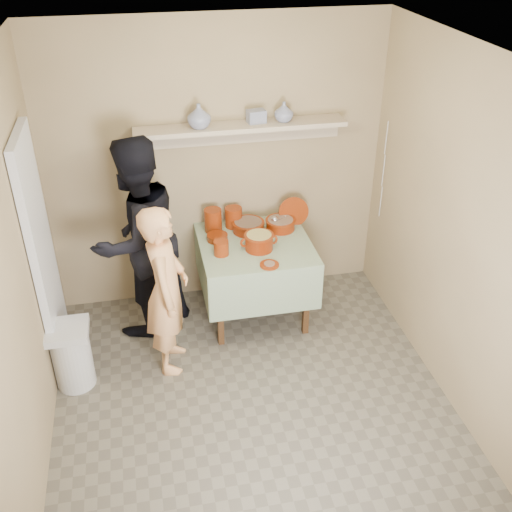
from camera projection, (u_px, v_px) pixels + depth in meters
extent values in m
plane|color=#635C4E|center=(257.00, 416.00, 4.52)|extent=(3.50, 3.50, 0.00)
cube|color=silver|center=(43.00, 259.00, 4.54)|extent=(0.06, 0.70, 2.00)
cylinder|color=maroon|center=(213.00, 220.00, 5.37)|extent=(0.16, 0.16, 0.21)
cylinder|color=maroon|center=(234.00, 217.00, 5.45)|extent=(0.16, 0.16, 0.19)
cylinder|color=maroon|center=(221.00, 248.00, 5.03)|extent=(0.13, 0.13, 0.13)
cylinder|color=maroon|center=(217.00, 237.00, 5.26)|extent=(0.19, 0.19, 0.05)
cylinder|color=maroon|center=(294.00, 212.00, 5.48)|extent=(0.28, 0.10, 0.27)
imported|color=navy|center=(284.00, 112.00, 5.04)|extent=(0.17, 0.17, 0.17)
imported|color=navy|center=(199.00, 116.00, 4.89)|extent=(0.21, 0.21, 0.20)
cube|color=navy|center=(256.00, 116.00, 5.03)|extent=(0.17, 0.13, 0.11)
imported|color=#F4A969|center=(166.00, 290.00, 4.67)|extent=(0.42, 0.57, 1.45)
imported|color=black|center=(137.00, 239.00, 5.03)|extent=(1.10, 1.07, 1.79)
cube|color=#9F8761|center=(217.00, 166.00, 5.32)|extent=(3.00, 0.02, 2.60)
cube|color=#9F8761|center=(347.00, 507.00, 2.38)|extent=(3.00, 0.02, 2.60)
cube|color=#9F8761|center=(11.00, 299.00, 3.59)|extent=(0.02, 3.50, 2.60)
cube|color=#9F8761|center=(472.00, 247.00, 4.11)|extent=(0.02, 3.50, 2.60)
cube|color=silver|center=(257.00, 64.00, 3.17)|extent=(3.00, 3.50, 0.02)
cube|color=#4C2D16|center=(220.00, 310.00, 5.07)|extent=(0.05, 0.05, 0.71)
cube|color=#4C2D16|center=(306.00, 300.00, 5.20)|extent=(0.05, 0.05, 0.71)
cube|color=#4C2D16|center=(208.00, 264.00, 5.70)|extent=(0.05, 0.05, 0.71)
cube|color=#4C2D16|center=(285.00, 255.00, 5.84)|extent=(0.05, 0.05, 0.71)
cube|color=#4C2D16|center=(255.00, 245.00, 5.26)|extent=(0.90, 0.90, 0.04)
cube|color=#22591E|center=(255.00, 243.00, 5.24)|extent=(0.96, 0.96, 0.01)
cube|color=#22591E|center=(267.00, 294.00, 4.95)|extent=(0.96, 0.01, 0.44)
cube|color=#22591E|center=(245.00, 238.00, 5.76)|extent=(0.96, 0.01, 0.44)
cube|color=#22591E|center=(202.00, 270.00, 5.27)|extent=(0.01, 0.96, 0.44)
cube|color=#22591E|center=(307.00, 258.00, 5.44)|extent=(0.01, 0.96, 0.44)
cylinder|color=#621807|center=(248.00, 227.00, 5.39)|extent=(0.28, 0.28, 0.09)
cylinder|color=maroon|center=(248.00, 223.00, 5.37)|extent=(0.30, 0.30, 0.01)
cylinder|color=brown|center=(248.00, 224.00, 5.38)|extent=(0.25, 0.25, 0.05)
cylinder|color=#621807|center=(280.00, 224.00, 5.43)|extent=(0.26, 0.26, 0.09)
cylinder|color=maroon|center=(281.00, 220.00, 5.40)|extent=(0.28, 0.28, 0.01)
cylinder|color=#8C6B54|center=(281.00, 222.00, 5.41)|extent=(0.23, 0.23, 0.05)
cylinder|color=silver|center=(282.00, 218.00, 5.25)|extent=(0.01, 0.22, 0.16)
sphere|color=silver|center=(275.00, 220.00, 5.38)|extent=(0.07, 0.07, 0.07)
cylinder|color=#621807|center=(259.00, 242.00, 5.11)|extent=(0.24, 0.24, 0.14)
cylinder|color=maroon|center=(259.00, 235.00, 5.07)|extent=(0.25, 0.25, 0.01)
cylinder|color=tan|center=(259.00, 237.00, 5.08)|extent=(0.21, 0.21, 0.05)
torus|color=maroon|center=(245.00, 243.00, 5.08)|extent=(0.09, 0.02, 0.09)
torus|color=maroon|center=(273.00, 240.00, 5.13)|extent=(0.09, 0.02, 0.09)
cylinder|color=maroon|center=(269.00, 265.00, 4.91)|extent=(0.16, 0.16, 0.02)
cylinder|color=#8C6B54|center=(269.00, 264.00, 4.90)|extent=(0.09, 0.09, 0.01)
cube|color=tan|center=(241.00, 127.00, 5.03)|extent=(1.80, 0.25, 0.04)
cube|color=tan|center=(239.00, 133.00, 5.18)|extent=(1.80, 0.02, 0.18)
cylinder|color=silver|center=(73.00, 359.00, 4.70)|extent=(0.30, 0.30, 0.50)
cube|color=silver|center=(67.00, 331.00, 4.55)|extent=(0.32, 0.32, 0.06)
cylinder|color=silver|center=(386.00, 138.00, 5.23)|extent=(0.01, 0.01, 0.30)
cylinder|color=silver|center=(383.00, 171.00, 5.36)|extent=(0.01, 0.01, 0.30)
cylinder|color=silver|center=(381.00, 202.00, 5.50)|extent=(0.01, 0.01, 0.30)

